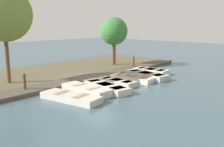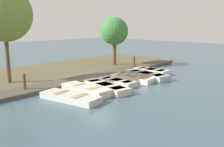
% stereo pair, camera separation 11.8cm
% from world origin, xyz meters
% --- Properties ---
extents(ground_plane, '(80.00, 80.00, 0.00)m').
position_xyz_m(ground_plane, '(0.00, 0.00, 0.00)').
color(ground_plane, '#425B6B').
extents(shore_bank, '(8.00, 24.00, 0.14)m').
position_xyz_m(shore_bank, '(-5.00, 0.00, 0.07)').
color(shore_bank, brown).
rests_on(shore_bank, ground_plane).
extents(dock_walkway, '(1.56, 21.38, 0.22)m').
position_xyz_m(dock_walkway, '(-1.12, 0.00, 0.11)').
color(dock_walkway, '#51473D').
rests_on(dock_walkway, ground_plane).
extents(rowboat_0, '(3.49, 1.67, 0.35)m').
position_xyz_m(rowboat_0, '(1.84, -3.99, 0.17)').
color(rowboat_0, beige).
rests_on(rowboat_0, ground_plane).
extents(rowboat_1, '(3.25, 1.07, 0.42)m').
position_xyz_m(rowboat_1, '(1.42, -2.52, 0.21)').
color(rowboat_1, beige).
rests_on(rowboat_1, ground_plane).
extents(rowboat_2, '(3.66, 1.64, 0.39)m').
position_xyz_m(rowboat_2, '(1.77, -1.24, 0.19)').
color(rowboat_2, beige).
rests_on(rowboat_2, ground_plane).
extents(rowboat_3, '(2.72, 1.00, 0.36)m').
position_xyz_m(rowboat_3, '(1.38, 0.24, 0.17)').
color(rowboat_3, beige).
rests_on(rowboat_3, ground_plane).
extents(rowboat_4, '(3.16, 1.47, 0.36)m').
position_xyz_m(rowboat_4, '(1.47, 1.73, 0.18)').
color(rowboat_4, silver).
rests_on(rowboat_4, ground_plane).
extents(rowboat_5, '(3.57, 1.65, 0.43)m').
position_xyz_m(rowboat_5, '(1.68, 3.22, 0.21)').
color(rowboat_5, '#B2BCC1').
rests_on(rowboat_5, ground_plane).
extents(rowboat_6, '(2.73, 1.29, 0.43)m').
position_xyz_m(rowboat_6, '(1.12, 4.75, 0.21)').
color(rowboat_6, silver).
rests_on(rowboat_6, ground_plane).
extents(mooring_post_near, '(0.17, 0.17, 1.16)m').
position_xyz_m(mooring_post_near, '(-1.21, -4.85, 0.58)').
color(mooring_post_near, brown).
rests_on(mooring_post_near, ground_plane).
extents(mooring_post_far, '(0.17, 0.17, 1.16)m').
position_xyz_m(mooring_post_far, '(-1.21, 5.50, 0.58)').
color(mooring_post_far, brown).
rests_on(mooring_post_far, ground_plane).
extents(park_tree_far_left, '(3.48, 3.48, 6.25)m').
position_xyz_m(park_tree_far_left, '(-3.83, -4.49, 4.50)').
color(park_tree_far_left, brown).
rests_on(park_tree_far_left, ground_plane).
extents(park_tree_left, '(2.55, 2.55, 4.53)m').
position_xyz_m(park_tree_left, '(-3.60, 5.60, 3.22)').
color(park_tree_left, brown).
rests_on(park_tree_left, ground_plane).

